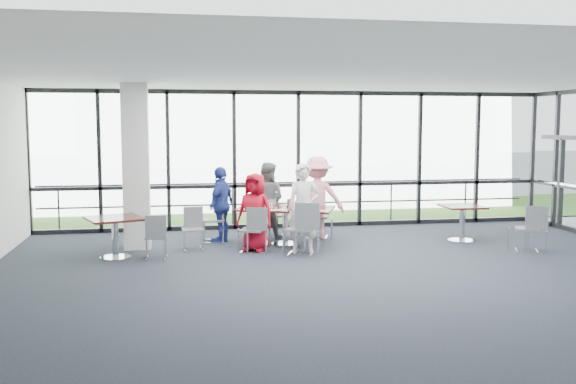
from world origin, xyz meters
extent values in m
cube|color=#1F262F|center=(0.00, 0.00, -0.01)|extent=(12.00, 10.00, 0.02)
cube|color=white|center=(0.00, 0.00, 3.20)|extent=(12.00, 10.00, 0.04)
cube|color=silver|center=(0.00, -5.00, 1.60)|extent=(12.00, 0.10, 3.20)
cube|color=white|center=(0.00, 5.00, 1.60)|extent=(12.00, 0.10, 3.20)
cube|color=black|center=(6.00, 3.75, 1.05)|extent=(0.12, 1.60, 2.10)
cube|color=white|center=(-3.60, 3.00, 1.60)|extent=(0.50, 0.50, 3.20)
cube|color=gray|center=(0.00, 10.00, -0.02)|extent=(80.00, 70.00, 0.02)
cube|color=#2B5317|center=(0.00, 8.00, 0.01)|extent=(80.00, 5.00, 0.01)
cube|color=white|center=(4.00, 32.00, 3.00)|extent=(24.00, 10.00, 6.00)
cylinder|color=#2D2D33|center=(0.00, 5.60, 0.50)|extent=(12.00, 0.06, 0.06)
cube|color=#3D110F|center=(-0.68, 2.85, 0.73)|extent=(2.14, 1.65, 0.04)
cylinder|color=silver|center=(-0.68, 2.85, 0.35)|extent=(0.12, 0.12, 0.71)
cylinder|color=silver|center=(-0.68, 2.85, 0.01)|extent=(0.56, 0.56, 0.03)
cube|color=#3D110F|center=(-3.95, 2.06, 0.73)|extent=(1.19, 1.19, 0.04)
cylinder|color=silver|center=(-3.95, 2.06, 0.35)|extent=(0.12, 0.12, 0.71)
cube|color=#3D110F|center=(2.99, 2.56, 0.73)|extent=(0.83, 0.83, 0.04)
cylinder|color=silver|center=(2.99, 2.56, 0.35)|extent=(0.12, 0.12, 0.71)
imported|color=#AD0A1D|center=(-1.37, 2.32, 0.75)|extent=(0.87, 0.79, 1.50)
imported|color=silver|center=(-0.49, 1.96, 0.85)|extent=(0.67, 0.53, 1.69)
imported|color=slate|center=(-0.92, 3.76, 0.81)|extent=(0.92, 0.80, 1.62)
imported|color=pink|center=(0.11, 3.44, 0.87)|extent=(1.21, 0.77, 1.74)
imported|color=navy|center=(-1.93, 3.34, 0.78)|extent=(0.90, 1.04, 1.56)
cylinder|color=white|center=(-1.29, 2.67, 0.76)|extent=(0.24, 0.24, 0.01)
cylinder|color=white|center=(-0.32, 2.30, 0.76)|extent=(0.23, 0.23, 0.01)
cylinder|color=white|center=(-1.07, 3.31, 0.76)|extent=(0.27, 0.27, 0.01)
cylinder|color=white|center=(-0.11, 3.00, 0.76)|extent=(0.26, 0.26, 0.01)
cylinder|color=white|center=(-1.41, 3.10, 0.76)|extent=(0.27, 0.27, 0.01)
cylinder|color=white|center=(-0.99, 2.75, 0.82)|extent=(0.07, 0.07, 0.14)
cylinder|color=white|center=(-0.49, 2.55, 0.83)|extent=(0.08, 0.08, 0.15)
cylinder|color=white|center=(-0.57, 3.08, 0.83)|extent=(0.08, 0.08, 0.15)
cylinder|color=white|center=(-1.39, 3.01, 0.82)|extent=(0.07, 0.07, 0.14)
cube|color=beige|center=(-0.91, 2.53, 0.75)|extent=(0.36, 0.29, 0.00)
cube|color=beige|center=(-0.09, 2.27, 0.75)|extent=(0.37, 0.32, 0.00)
cube|color=beige|center=(-0.38, 3.11, 0.75)|extent=(0.37, 0.31, 0.00)
cube|color=black|center=(-0.59, 2.88, 0.77)|extent=(0.10, 0.07, 0.04)
cylinder|color=#A50B18|center=(-0.60, 2.86, 0.84)|extent=(0.06, 0.06, 0.18)
cylinder|color=#287D37|center=(-0.56, 2.81, 0.85)|extent=(0.05, 0.05, 0.20)
camera|label=1|loc=(-2.90, -9.74, 2.41)|focal=40.00mm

